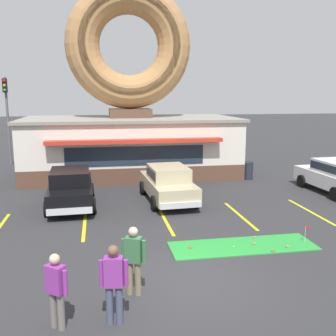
{
  "coord_description": "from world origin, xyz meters",
  "views": [
    {
      "loc": [
        -2.2,
        -9.11,
        4.7
      ],
      "look_at": [
        0.34,
        5.0,
        2.0
      ],
      "focal_mm": 42.0,
      "sensor_mm": 36.0,
      "label": 1
    }
  ],
  "objects": [
    {
      "name": "parking_stripe_mid_right",
      "position": [
        6.22,
        5.0,
        0.0
      ],
      "size": [
        0.12,
        3.6,
        0.01
      ],
      "primitive_type": "cube",
      "color": "yellow",
      "rests_on": "ground"
    },
    {
      "name": "parking_stripe_mid_left",
      "position": [
        0.22,
        5.0,
        0.0
      ],
      "size": [
        0.12,
        3.6,
        0.01
      ],
      "primitive_type": "cube",
      "color": "yellow",
      "rests_on": "ground"
    },
    {
      "name": "putting_mat",
      "position": [
        2.18,
        1.94,
        0.01
      ],
      "size": [
        4.58,
        1.45,
        0.03
      ],
      "primitive_type": "cube",
      "color": "green",
      "rests_on": "ground"
    },
    {
      "name": "mini_donut_mid_left",
      "position": [
        0.5,
        2.05,
        0.05
      ],
      "size": [
        0.13,
        0.13,
        0.04
      ],
      "primitive_type": "torus",
      "color": "brown",
      "rests_on": "putting_mat"
    },
    {
      "name": "parking_stripe_centre",
      "position": [
        3.22,
        5.0,
        0.0
      ],
      "size": [
        0.12,
        3.6,
        0.01
      ],
      "primitive_type": "cube",
      "color": "yellow",
      "rests_on": "ground"
    },
    {
      "name": "mini_donut_mid_right",
      "position": [
        2.91,
        1.32,
        0.05
      ],
      "size": [
        0.13,
        0.13,
        0.04
      ],
      "primitive_type": "torus",
      "color": "brown",
      "rests_on": "putting_mat"
    },
    {
      "name": "mini_donut_mid_centre",
      "position": [
        2.81,
        2.54,
        0.05
      ],
      "size": [
        0.13,
        0.13,
        0.04
      ],
      "primitive_type": "torus",
      "color": "#A5724C",
      "rests_on": "putting_mat"
    },
    {
      "name": "pedestrian_blue_sweater_man",
      "position": [
        -1.97,
        -1.59,
        0.96
      ],
      "size": [
        0.59,
        0.29,
        1.72
      ],
      "color": "#474C66",
      "rests_on": "ground"
    },
    {
      "name": "pedestrian_leather_jacket_man",
      "position": [
        -1.46,
        -0.45,
        0.93
      ],
      "size": [
        0.56,
        0.37,
        1.68
      ],
      "color": "#7F7056",
      "rests_on": "ground"
    },
    {
      "name": "traffic_light_pole",
      "position": [
        -8.03,
        18.5,
        3.71
      ],
      "size": [
        0.28,
        0.47,
        5.8
      ],
      "color": "#595B60",
      "rests_on": "ground"
    },
    {
      "name": "trash_bin",
      "position": [
        6.03,
        11.33,
        0.5
      ],
      "size": [
        0.57,
        0.57,
        0.97
      ],
      "color": "#232833",
      "rests_on": "ground"
    },
    {
      "name": "car_champagne",
      "position": [
        0.8,
        7.57,
        0.87
      ],
      "size": [
        2.17,
        4.65,
        1.6
      ],
      "color": "#BCAD89",
      "rests_on": "ground"
    },
    {
      "name": "putting_flag_pin",
      "position": [
        4.25,
        1.83,
        0.44
      ],
      "size": [
        0.13,
        0.01,
        0.55
      ],
      "color": "silver",
      "rests_on": "putting_mat"
    },
    {
      "name": "car_white",
      "position": [
        8.98,
        7.62,
        0.87
      ],
      "size": [
        2.13,
        4.63,
        1.6
      ],
      "color": "silver",
      "rests_on": "ground"
    },
    {
      "name": "car_black",
      "position": [
        -3.4,
        7.52,
        0.87
      ],
      "size": [
        2.1,
        4.62,
        1.6
      ],
      "color": "black",
      "rests_on": "ground"
    },
    {
      "name": "golf_ball",
      "position": [
        1.85,
        1.86,
        0.05
      ],
      "size": [
        0.04,
        0.04,
        0.04
      ],
      "primitive_type": "sphere",
      "color": "white",
      "rests_on": "putting_mat"
    },
    {
      "name": "parking_stripe_left",
      "position": [
        -2.78,
        5.0,
        0.0
      ],
      "size": [
        0.12,
        3.6,
        0.01
      ],
      "primitive_type": "cube",
      "color": "yellow",
      "rests_on": "ground"
    },
    {
      "name": "donut_shop_building",
      "position": [
        -0.29,
        13.94,
        3.74
      ],
      "size": [
        12.3,
        6.75,
        10.96
      ],
      "color": "brown",
      "rests_on": "ground"
    },
    {
      "name": "mini_donut_near_right",
      "position": [
        3.5,
        1.56,
        0.05
      ],
      "size": [
        0.13,
        0.13,
        0.04
      ],
      "primitive_type": "torus",
      "color": "#A5724C",
      "rests_on": "putting_mat"
    },
    {
      "name": "mini_donut_near_left",
      "position": [
        2.58,
        2.01,
        0.05
      ],
      "size": [
        0.13,
        0.13,
        0.04
      ],
      "primitive_type": "torus",
      "color": "#A5724C",
      "rests_on": "putting_mat"
    },
    {
      "name": "pedestrian_hooded_kid",
      "position": [
        -3.12,
        -1.54,
        0.88
      ],
      "size": [
        0.49,
        0.42,
        1.6
      ],
      "color": "slate",
      "rests_on": "ground"
    },
    {
      "name": "ground_plane",
      "position": [
        0.0,
        0.0,
        0.0
      ],
      "size": [
        160.0,
        160.0,
        0.0
      ],
      "primitive_type": "plane",
      "color": "#2D2D30"
    }
  ]
}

